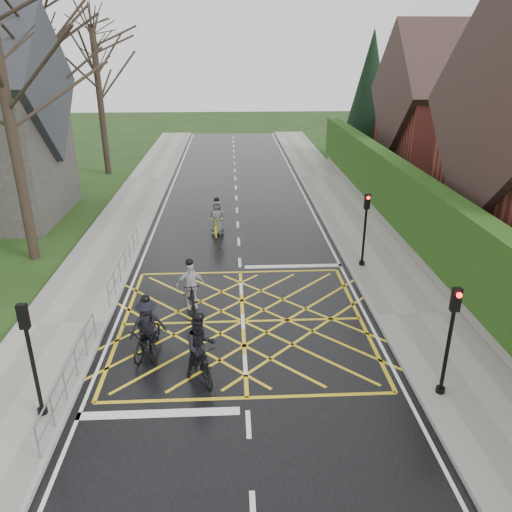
{
  "coord_description": "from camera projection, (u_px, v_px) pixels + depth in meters",
  "views": [
    {
      "loc": [
        -0.31,
        -14.69,
        8.55
      ],
      "look_at": [
        0.58,
        2.61,
        1.3
      ],
      "focal_mm": 35.0,
      "sensor_mm": 36.0,
      "label": 1
    }
  ],
  "objects": [
    {
      "name": "ground",
      "position": [
        243.0,
        321.0,
        16.85
      ],
      "size": [
        120.0,
        120.0,
        0.0
      ],
      "primitive_type": "plane",
      "color": "black",
      "rests_on": "ground"
    },
    {
      "name": "road",
      "position": [
        243.0,
        321.0,
        16.85
      ],
      "size": [
        9.0,
        80.0,
        0.01
      ],
      "primitive_type": "cube",
      "color": "black",
      "rests_on": "ground"
    },
    {
      "name": "sidewalk_right",
      "position": [
        417.0,
        315.0,
        17.11
      ],
      "size": [
        3.0,
        80.0,
        0.15
      ],
      "primitive_type": "cube",
      "color": "gray",
      "rests_on": "ground"
    },
    {
      "name": "sidewalk_left",
      "position": [
        62.0,
        324.0,
        16.54
      ],
      "size": [
        3.0,
        80.0,
        0.15
      ],
      "primitive_type": "cube",
      "color": "gray",
      "rests_on": "ground"
    },
    {
      "name": "stone_wall",
      "position": [
        410.0,
        243.0,
        22.61
      ],
      "size": [
        0.5,
        38.0,
        0.7
      ],
      "primitive_type": "cube",
      "color": "slate",
      "rests_on": "ground"
    },
    {
      "name": "hedge",
      "position": [
        415.0,
        206.0,
        21.93
      ],
      "size": [
        0.9,
        38.0,
        2.8
      ],
      "primitive_type": "cube",
      "color": "#13340E",
      "rests_on": "stone_wall"
    },
    {
      "name": "house_far",
      "position": [
        461.0,
        117.0,
        32.45
      ],
      "size": [
        9.8,
        8.8,
        10.3
      ],
      "color": "maroon",
      "rests_on": "ground"
    },
    {
      "name": "conifer",
      "position": [
        369.0,
        96.0,
        39.38
      ],
      "size": [
        4.6,
        4.6,
        10.0
      ],
      "color": "black",
      "rests_on": "ground"
    },
    {
      "name": "tree_near",
      "position": [
        0.0,
        66.0,
        18.9
      ],
      "size": [
        9.24,
        9.24,
        11.44
      ],
      "color": "black",
      "rests_on": "ground"
    },
    {
      "name": "tree_mid",
      "position": [
        42.0,
        46.0,
        25.95
      ],
      "size": [
        10.08,
        10.08,
        12.48
      ],
      "color": "black",
      "rests_on": "ground"
    },
    {
      "name": "tree_far",
      "position": [
        97.0,
        69.0,
        33.91
      ],
      "size": [
        8.4,
        8.4,
        10.4
      ],
      "color": "black",
      "rests_on": "ground"
    },
    {
      "name": "railing_south",
      "position": [
        70.0,
        368.0,
        13.11
      ],
      "size": [
        0.05,
        5.04,
        1.03
      ],
      "color": "slate",
      "rests_on": "ground"
    },
    {
      "name": "railing_north",
      "position": [
        124.0,
        257.0,
        20.01
      ],
      "size": [
        0.05,
        6.04,
        1.03
      ],
      "color": "slate",
      "rests_on": "ground"
    },
    {
      "name": "traffic_light_ne",
      "position": [
        365.0,
        231.0,
        20.32
      ],
      "size": [
        0.24,
        0.31,
        3.21
      ],
      "rotation": [
        0.0,
        0.0,
        3.14
      ],
      "color": "black",
      "rests_on": "ground"
    },
    {
      "name": "traffic_light_se",
      "position": [
        449.0,
        343.0,
        12.58
      ],
      "size": [
        0.24,
        0.31,
        3.21
      ],
      "rotation": [
        0.0,
        0.0,
        3.14
      ],
      "color": "black",
      "rests_on": "ground"
    },
    {
      "name": "traffic_light_sw",
      "position": [
        33.0,
        362.0,
        11.83
      ],
      "size": [
        0.24,
        0.31,
        3.21
      ],
      "color": "black",
      "rests_on": "ground"
    },
    {
      "name": "cyclist_rear",
      "position": [
        147.0,
        335.0,
        14.97
      ],
      "size": [
        1.11,
        1.95,
        1.79
      ],
      "rotation": [
        0.0,
        0.0,
        -0.27
      ],
      "color": "black",
      "rests_on": "ground"
    },
    {
      "name": "cyclist_back",
      "position": [
        200.0,
        353.0,
        13.78
      ],
      "size": [
        1.23,
        2.07,
        2.0
      ],
      "rotation": [
        0.0,
        0.0,
        0.36
      ],
      "color": "black",
      "rests_on": "ground"
    },
    {
      "name": "cyclist_mid",
      "position": [
        148.0,
        331.0,
        14.94
      ],
      "size": [
        1.35,
        2.07,
        1.9
      ],
      "rotation": [
        0.0,
        0.0,
        0.38
      ],
      "color": "black",
      "rests_on": "ground"
    },
    {
      "name": "cyclist_front",
      "position": [
        191.0,
        290.0,
        17.46
      ],
      "size": [
        1.08,
        1.96,
        1.89
      ],
      "rotation": [
        0.0,
        0.0,
        0.21
      ],
      "color": "black",
      "rests_on": "ground"
    },
    {
      "name": "cyclist_lead",
      "position": [
        217.0,
        222.0,
        24.54
      ],
      "size": [
        0.86,
        1.95,
        1.86
      ],
      "rotation": [
        0.0,
        0.0,
        -0.05
      ],
      "color": "gold",
      "rests_on": "ground"
    }
  ]
}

